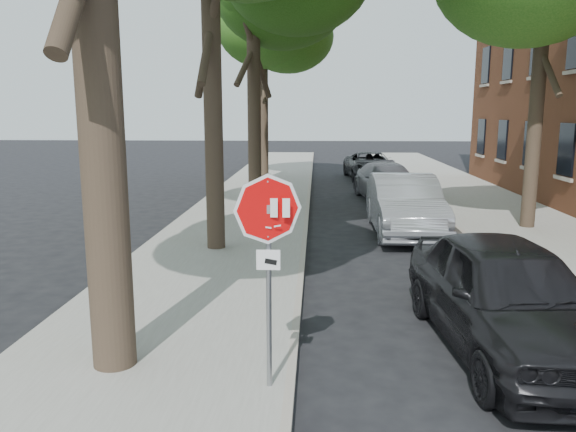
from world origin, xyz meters
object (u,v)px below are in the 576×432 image
at_px(car_c, 387,182).
at_px(car_d, 371,166).
at_px(car_a, 507,295).
at_px(stop_sign, 268,240).
at_px(tree_far, 263,29).
at_px(car_b, 405,205).

relative_size(car_c, car_d, 1.00).
bearing_deg(car_d, car_a, -94.53).
bearing_deg(car_a, car_c, 85.42).
xyz_separation_m(stop_sign, car_a, (3.30, 1.53, -1.12)).
relative_size(tree_far, car_c, 1.89).
bearing_deg(car_d, car_c, -94.53).
height_order(tree_far, car_b, tree_far).
bearing_deg(car_a, car_d, 85.42).
bearing_deg(car_b, car_d, 88.95).
bearing_deg(tree_far, car_c, -47.13).
distance_m(car_b, car_d, 12.92).
xyz_separation_m(tree_far, car_d, (5.32, 1.21, -6.53)).
relative_size(stop_sign, tree_far, 0.28).
height_order(stop_sign, car_b, stop_sign).
bearing_deg(car_a, stop_sign, -159.77).
bearing_deg(tree_far, car_a, -74.82).
distance_m(tree_far, car_c, 10.17).
bearing_deg(car_c, stop_sign, -109.43).
height_order(car_b, car_c, car_b).
relative_size(stop_sign, car_d, 0.53).
bearing_deg(car_d, tree_far, -171.76).
distance_m(stop_sign, car_b, 9.96).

